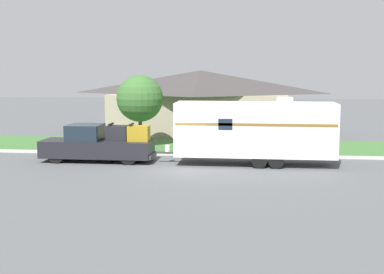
{
  "coord_description": "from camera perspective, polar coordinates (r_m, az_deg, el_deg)",
  "views": [
    {
      "loc": [
        3.59,
        -26.16,
        5.03
      ],
      "look_at": [
        0.36,
        1.32,
        1.4
      ],
      "focal_mm": 50.0,
      "sensor_mm": 36.0,
      "label": 1
    }
  ],
  "objects": [
    {
      "name": "ground_plane",
      "position": [
        26.88,
        -1.09,
        -3.31
      ],
      "size": [
        120.0,
        120.0,
        0.0
      ],
      "primitive_type": "plane",
      "color": "#515456"
    },
    {
      "name": "house_across_street",
      "position": [
        40.85,
        0.88,
        3.89
      ],
      "size": [
        13.94,
        7.89,
        4.78
      ],
      "color": "gray",
      "rests_on": "ground_plane"
    },
    {
      "name": "pickup_truck",
      "position": [
        28.99,
        -9.97,
        -0.8
      ],
      "size": [
        6.03,
        1.9,
        2.07
      ],
      "color": "black",
      "rests_on": "ground_plane"
    },
    {
      "name": "tree_in_yard",
      "position": [
        33.77,
        -5.58,
        4.1
      ],
      "size": [
        2.94,
        2.94,
        4.54
      ],
      "color": "brown",
      "rests_on": "ground_plane"
    },
    {
      "name": "mailbox",
      "position": [
        31.1,
        4.74,
        0.09
      ],
      "size": [
        0.48,
        0.2,
        1.36
      ],
      "color": "brown",
      "rests_on": "ground_plane"
    },
    {
      "name": "curb_strip",
      "position": [
        30.53,
        -0.14,
        -1.87
      ],
      "size": [
        80.0,
        0.3,
        0.14
      ],
      "color": "beige",
      "rests_on": "ground_plane"
    },
    {
      "name": "lawn_strip",
      "position": [
        34.12,
        0.59,
        -0.98
      ],
      "size": [
        80.0,
        7.0,
        0.03
      ],
      "color": "#3D6B33",
      "rests_on": "ground_plane"
    },
    {
      "name": "travel_trailer",
      "position": [
        27.66,
        6.75,
        0.82
      ],
      "size": [
        9.25,
        2.25,
        3.51
      ],
      "color": "black",
      "rests_on": "ground_plane"
    }
  ]
}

